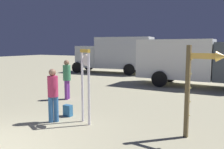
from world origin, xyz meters
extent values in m
cylinder|color=white|center=(0.67, 2.94, 1.08)|extent=(0.07, 0.07, 2.15)
cylinder|color=white|center=(1.04, 2.77, 1.08)|extent=(0.07, 0.07, 2.15)
cube|color=gold|center=(0.85, 2.86, 2.20)|extent=(0.47, 0.28, 0.10)
cylinder|color=silver|center=(0.87, 2.88, 1.93)|extent=(0.33, 0.18, 0.34)
cube|color=black|center=(0.88, 2.91, 1.93)|extent=(0.06, 0.04, 0.08)
cube|color=black|center=(0.88, 2.91, 1.93)|extent=(0.08, 0.05, 0.12)
cube|color=brown|center=(3.76, 3.24, 1.19)|extent=(0.11, 0.11, 2.37)
cube|color=#FFC452|center=(4.11, 3.20, 2.11)|extent=(0.61, 0.13, 0.14)
cone|color=#FFC452|center=(4.51, 3.15, 2.11)|extent=(0.25, 0.27, 0.25)
sphere|color=#FFEC93|center=(3.84, 3.23, 0.59)|extent=(0.04, 0.04, 0.04)
sphere|color=#F6E18D|center=(3.84, 3.23, 0.95)|extent=(0.04, 0.04, 0.04)
sphere|color=#F2F18B|center=(3.84, 3.23, 1.31)|extent=(0.04, 0.04, 0.04)
sphere|color=#FFEF89|center=(3.84, 3.23, 1.66)|extent=(0.04, 0.04, 0.04)
sphere|color=#FFE587|center=(3.84, 3.23, 2.02)|extent=(0.04, 0.04, 0.04)
cylinder|color=#3167A5|center=(-0.03, 2.52, 0.40)|extent=(0.15, 0.15, 0.80)
cylinder|color=#3167A5|center=(-0.14, 2.39, 0.40)|extent=(0.15, 0.15, 0.80)
cylinder|color=#B93059|center=(-0.08, 2.45, 1.12)|extent=(0.32, 0.32, 0.63)
sphere|color=#9A6F58|center=(-0.08, 2.45, 1.55)|extent=(0.22, 0.22, 0.22)
cube|color=teal|center=(-0.10, 3.14, 0.19)|extent=(0.28, 0.18, 0.38)
cube|color=#37679F|center=(-0.10, 3.25, 0.13)|extent=(0.20, 0.04, 0.17)
cylinder|color=purple|center=(-1.76, 5.01, 0.42)|extent=(0.16, 0.16, 0.84)
cylinder|color=purple|center=(-1.80, 5.17, 0.42)|extent=(0.16, 0.16, 0.84)
cylinder|color=#3D895D|center=(-1.78, 5.09, 1.17)|extent=(0.33, 0.33, 0.66)
sphere|color=#9D7255|center=(-1.78, 5.09, 1.62)|extent=(0.23, 0.23, 0.23)
cube|color=white|center=(1.32, 11.25, 1.58)|extent=(4.23, 2.20, 2.25)
cylinder|color=black|center=(0.73, 10.15, 0.45)|extent=(0.90, 0.26, 0.90)
cylinder|color=black|center=(0.69, 12.32, 0.45)|extent=(0.90, 0.26, 0.90)
cube|color=silver|center=(-4.01, 15.07, 1.74)|extent=(4.85, 2.78, 2.58)
cube|color=#B8BEC2|center=(-7.25, 14.62, 1.37)|extent=(2.11, 2.30, 1.85)
cube|color=black|center=(-8.17, 14.49, 1.74)|extent=(0.27, 1.72, 0.81)
cylinder|color=black|center=(-8.08, 15.62, 0.45)|extent=(0.93, 0.37, 0.90)
cylinder|color=black|center=(-7.78, 13.43, 0.45)|extent=(0.93, 0.37, 0.90)
cylinder|color=black|center=(-3.39, 16.27, 0.45)|extent=(0.93, 0.37, 0.90)
cylinder|color=black|center=(-3.09, 14.08, 0.45)|extent=(0.93, 0.37, 0.90)
camera|label=1|loc=(5.04, -2.86, 2.37)|focal=38.14mm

